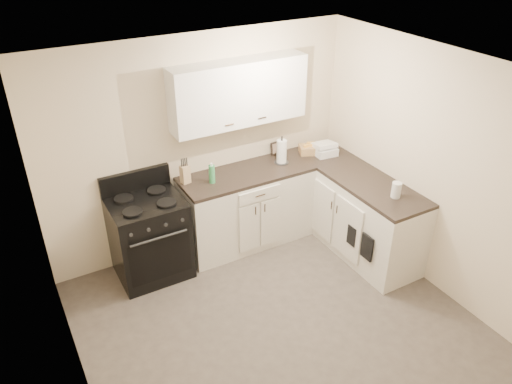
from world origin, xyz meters
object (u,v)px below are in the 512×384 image
knife_block (185,174)px  countertop_grill (325,151)px  stove (150,238)px  paper_towel (282,152)px  wicker_basket (311,149)px

knife_block → countertop_grill: 1.77m
stove → paper_towel: size_ratio=3.23×
stove → knife_block: (0.52, 0.15, 0.58)m
stove → countertop_grill: countertop_grill is taller
paper_towel → stove: bearing=-178.5°
knife_block → countertop_grill: size_ratio=0.79×
knife_block → wicker_basket: knife_block is taller
wicker_basket → knife_block: bearing=178.0°
stove → countertop_grill: 2.33m
stove → paper_towel: 1.81m
stove → wicker_basket: (2.16, 0.09, 0.53)m
wicker_basket → countertop_grill: wicker_basket is taller
knife_block → paper_towel: (1.18, -0.10, 0.04)m
wicker_basket → countertop_grill: (0.12, -0.11, -0.00)m
paper_towel → wicker_basket: bearing=5.6°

